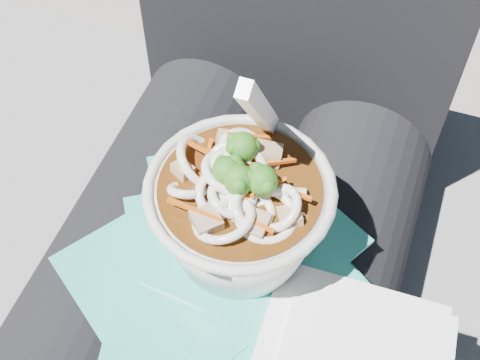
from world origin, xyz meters
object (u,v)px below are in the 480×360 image
(lap, at_px, (214,294))
(udon_bowl, at_px, (240,208))
(stone_ledge, at_px, (257,304))
(person_body, at_px, (245,212))
(plastic_bag, at_px, (229,261))

(lap, bearing_deg, udon_bowl, 27.44)
(stone_ledge, distance_m, person_body, 0.34)
(stone_ledge, xyz_separation_m, lap, (0.00, -0.15, 0.32))
(lap, relative_size, udon_bowl, 2.42)
(lap, xyz_separation_m, udon_bowl, (0.02, 0.01, 0.15))
(person_body, height_order, plastic_bag, person_body)
(lap, bearing_deg, person_body, 90.00)
(plastic_bag, relative_size, udon_bowl, 1.54)
(stone_ledge, distance_m, lap, 0.35)
(stone_ledge, height_order, person_body, person_body)
(lap, bearing_deg, stone_ledge, 90.00)
(lap, distance_m, person_body, 0.09)
(person_body, height_order, udon_bowl, person_body)
(udon_bowl, bearing_deg, lap, -152.56)
(lap, height_order, plastic_bag, plastic_bag)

